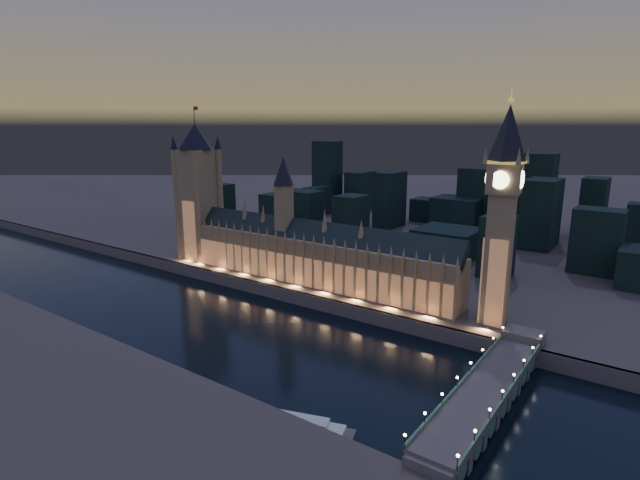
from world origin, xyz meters
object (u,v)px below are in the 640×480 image
Objects in this scene: elizabeth_tower at (503,198)px; victoria_tower at (198,185)px; palace_of_westminster at (308,253)px; westminster_bridge at (490,391)px; river_boat at (300,425)px.

victoria_tower is at bearing -180.00° from elizabeth_tower.
elizabeth_tower is (117.49, 0.19, 44.85)m from palace_of_westminster.
victoria_tower is 0.98× the size of westminster_bridge.
victoria_tower reaches higher than river_boat.
westminster_bridge is at bearing 47.79° from river_boat.
elizabeth_tower is 94.27m from westminster_bridge.
river_boat is at bearing -132.21° from westminster_bridge.
elizabeth_tower is 142.03m from river_boat.
victoria_tower is 230.70m from river_boat.
westminster_bridge is (236.89, -65.37, -56.55)m from victoria_tower.
palace_of_westminster is at bearing -0.10° from victoria_tower.
palace_of_westminster is 1.79× the size of westminster_bridge.
elizabeth_tower reaches higher than palace_of_westminster.
victoria_tower is 218.17m from elizabeth_tower.
palace_of_westminster is at bearing 154.45° from westminster_bridge.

